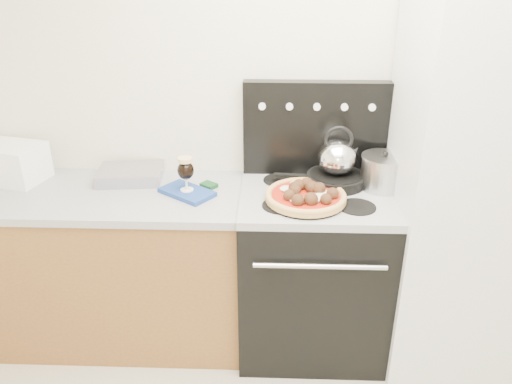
{
  "coord_description": "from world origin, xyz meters",
  "views": [
    {
      "loc": [
        -0.14,
        -1.09,
        1.99
      ],
      "look_at": [
        -0.22,
        1.05,
        0.98
      ],
      "focal_mm": 35.0,
      "sensor_mm": 36.0,
      "label": 1
    }
  ],
  "objects_px": {
    "stove_body": "(312,273)",
    "beer_glass": "(186,174)",
    "fridge": "(460,192)",
    "pizza": "(306,194)",
    "pizza_pan": "(305,201)",
    "oven_mitt": "(187,192)",
    "base_cabinet": "(112,268)",
    "tea_kettle": "(338,155)",
    "toaster_oven": "(12,163)",
    "stock_pot": "(383,173)",
    "skillet": "(336,179)"
  },
  "relations": [
    {
      "from": "pizza",
      "to": "oven_mitt",
      "type": "bearing_deg",
      "value": 169.88
    },
    {
      "from": "stove_body",
      "to": "tea_kettle",
      "type": "xyz_separation_m",
      "value": [
        0.11,
        0.12,
        0.64
      ]
    },
    {
      "from": "oven_mitt",
      "to": "stock_pot",
      "type": "bearing_deg",
      "value": 4.26
    },
    {
      "from": "fridge",
      "to": "skillet",
      "type": "bearing_deg",
      "value": 166.58
    },
    {
      "from": "stove_body",
      "to": "skillet",
      "type": "bearing_deg",
      "value": 47.27
    },
    {
      "from": "stove_body",
      "to": "stock_pot",
      "type": "distance_m",
      "value": 0.66
    },
    {
      "from": "pizza_pan",
      "to": "oven_mitt",
      "type": "bearing_deg",
      "value": 169.88
    },
    {
      "from": "pizza_pan",
      "to": "pizza",
      "type": "relative_size",
      "value": 0.97
    },
    {
      "from": "base_cabinet",
      "to": "fridge",
      "type": "height_order",
      "value": "fridge"
    },
    {
      "from": "pizza",
      "to": "stove_body",
      "type": "bearing_deg",
      "value": 58.88
    },
    {
      "from": "toaster_oven",
      "to": "oven_mitt",
      "type": "relative_size",
      "value": 1.16
    },
    {
      "from": "base_cabinet",
      "to": "pizza",
      "type": "xyz_separation_m",
      "value": [
        1.04,
        -0.13,
        0.53
      ]
    },
    {
      "from": "toaster_oven",
      "to": "pizza_pan",
      "type": "bearing_deg",
      "value": 4.47
    },
    {
      "from": "stove_body",
      "to": "fridge",
      "type": "xyz_separation_m",
      "value": [
        0.7,
        -0.03,
        0.51
      ]
    },
    {
      "from": "base_cabinet",
      "to": "oven_mitt",
      "type": "height_order",
      "value": "oven_mitt"
    },
    {
      "from": "base_cabinet",
      "to": "oven_mitt",
      "type": "bearing_deg",
      "value": -2.43
    },
    {
      "from": "fridge",
      "to": "oven_mitt",
      "type": "relative_size",
      "value": 6.98
    },
    {
      "from": "stove_body",
      "to": "pizza",
      "type": "relative_size",
      "value": 2.27
    },
    {
      "from": "beer_glass",
      "to": "skillet",
      "type": "relative_size",
      "value": 0.59
    },
    {
      "from": "stove_body",
      "to": "fridge",
      "type": "distance_m",
      "value": 0.87
    },
    {
      "from": "pizza",
      "to": "toaster_oven",
      "type": "bearing_deg",
      "value": 170.67
    },
    {
      "from": "base_cabinet",
      "to": "stove_body",
      "type": "xyz_separation_m",
      "value": [
        1.1,
        -0.02,
        0.01
      ]
    },
    {
      "from": "stove_body",
      "to": "pizza",
      "type": "distance_m",
      "value": 0.53
    },
    {
      "from": "stove_body",
      "to": "beer_glass",
      "type": "bearing_deg",
      "value": 179.49
    },
    {
      "from": "stove_body",
      "to": "beer_glass",
      "type": "distance_m",
      "value": 0.87
    },
    {
      "from": "base_cabinet",
      "to": "oven_mitt",
      "type": "xyz_separation_m",
      "value": [
        0.45,
        -0.02,
        0.48
      ]
    },
    {
      "from": "tea_kettle",
      "to": "toaster_oven",
      "type": "bearing_deg",
      "value": 159.69
    },
    {
      "from": "toaster_oven",
      "to": "stock_pot",
      "type": "distance_m",
      "value": 1.95
    },
    {
      "from": "oven_mitt",
      "to": "pizza_pan",
      "type": "xyz_separation_m",
      "value": [
        0.59,
        -0.11,
        0.01
      ]
    },
    {
      "from": "beer_glass",
      "to": "pizza_pan",
      "type": "relative_size",
      "value": 0.48
    },
    {
      "from": "fridge",
      "to": "oven_mitt",
      "type": "distance_m",
      "value": 1.35
    },
    {
      "from": "stove_body",
      "to": "skillet",
      "type": "xyz_separation_m",
      "value": [
        0.11,
        0.12,
        0.51
      ]
    },
    {
      "from": "stock_pot",
      "to": "tea_kettle",
      "type": "bearing_deg",
      "value": 171.05
    },
    {
      "from": "fridge",
      "to": "pizza",
      "type": "xyz_separation_m",
      "value": [
        -0.76,
        -0.08,
        0.01
      ]
    },
    {
      "from": "tea_kettle",
      "to": "oven_mitt",
      "type": "bearing_deg",
      "value": 169.23
    },
    {
      "from": "pizza",
      "to": "stock_pot",
      "type": "bearing_deg",
      "value": 24.22
    },
    {
      "from": "fridge",
      "to": "pizza",
      "type": "distance_m",
      "value": 0.76
    },
    {
      "from": "stove_body",
      "to": "stock_pot",
      "type": "relative_size",
      "value": 3.92
    },
    {
      "from": "pizza",
      "to": "pizza_pan",
      "type": "bearing_deg",
      "value": 0.0
    },
    {
      "from": "toaster_oven",
      "to": "beer_glass",
      "type": "relative_size",
      "value": 1.76
    },
    {
      "from": "toaster_oven",
      "to": "oven_mitt",
      "type": "bearing_deg",
      "value": 4.97
    },
    {
      "from": "pizza",
      "to": "tea_kettle",
      "type": "relative_size",
      "value": 1.78
    },
    {
      "from": "base_cabinet",
      "to": "toaster_oven",
      "type": "distance_m",
      "value": 0.77
    },
    {
      "from": "pizza",
      "to": "tea_kettle",
      "type": "distance_m",
      "value": 0.3
    },
    {
      "from": "toaster_oven",
      "to": "pizza_pan",
      "type": "relative_size",
      "value": 0.84
    },
    {
      "from": "stock_pot",
      "to": "fridge",
      "type": "bearing_deg",
      "value": -16.22
    },
    {
      "from": "pizza",
      "to": "tea_kettle",
      "type": "xyz_separation_m",
      "value": [
        0.17,
        0.22,
        0.12
      ]
    },
    {
      "from": "fridge",
      "to": "stock_pot",
      "type": "bearing_deg",
      "value": 163.78
    },
    {
      "from": "fridge",
      "to": "stock_pot",
      "type": "relative_size",
      "value": 8.46
    },
    {
      "from": "stove_body",
      "to": "pizza_pan",
      "type": "height_order",
      "value": "pizza_pan"
    }
  ]
}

